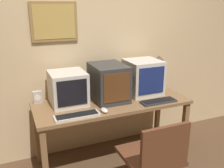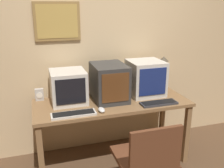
{
  "view_description": "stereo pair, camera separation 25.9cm",
  "coord_description": "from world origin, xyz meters",
  "px_view_note": "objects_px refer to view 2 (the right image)",
  "views": [
    {
      "loc": [
        -1.02,
        -1.41,
        1.79
      ],
      "look_at": [
        0.0,
        1.0,
        0.96
      ],
      "focal_mm": 40.0,
      "sensor_mm": 36.0,
      "label": 1
    },
    {
      "loc": [
        -0.77,
        -1.5,
        1.79
      ],
      "look_at": [
        0.0,
        1.0,
        0.96
      ],
      "focal_mm": 40.0,
      "sensor_mm": 36.0,
      "label": 2
    }
  ],
  "objects_px": {
    "monitor_right": "(145,78)",
    "keyboard_main": "(74,114)",
    "monitor_left": "(68,87)",
    "keyboard_side": "(159,103)",
    "desk_clock": "(39,95)",
    "desk_lamp": "(163,66)",
    "mouse_near_keyboard": "(101,110)",
    "monitor_center": "(109,82)"
  },
  "relations": [
    {
      "from": "keyboard_main",
      "to": "desk_clock",
      "type": "distance_m",
      "value": 0.6
    },
    {
      "from": "keyboard_main",
      "to": "mouse_near_keyboard",
      "type": "bearing_deg",
      "value": 1.01
    },
    {
      "from": "desk_clock",
      "to": "keyboard_main",
      "type": "bearing_deg",
      "value": -59.57
    },
    {
      "from": "monitor_center",
      "to": "mouse_near_keyboard",
      "type": "bearing_deg",
      "value": -119.18
    },
    {
      "from": "desk_lamp",
      "to": "keyboard_main",
      "type": "bearing_deg",
      "value": -158.99
    },
    {
      "from": "monitor_right",
      "to": "keyboard_side",
      "type": "height_order",
      "value": "monitor_right"
    },
    {
      "from": "keyboard_main",
      "to": "monitor_center",
      "type": "bearing_deg",
      "value": 34.68
    },
    {
      "from": "monitor_left",
      "to": "mouse_near_keyboard",
      "type": "bearing_deg",
      "value": -53.05
    },
    {
      "from": "monitor_center",
      "to": "keyboard_side",
      "type": "xyz_separation_m",
      "value": [
        0.48,
        -0.31,
        -0.19
      ]
    },
    {
      "from": "desk_lamp",
      "to": "keyboard_side",
      "type": "bearing_deg",
      "value": -121.52
    },
    {
      "from": "keyboard_side",
      "to": "desk_lamp",
      "type": "distance_m",
      "value": 0.61
    },
    {
      "from": "keyboard_side",
      "to": "mouse_near_keyboard",
      "type": "height_order",
      "value": "mouse_near_keyboard"
    },
    {
      "from": "keyboard_side",
      "to": "desk_clock",
      "type": "xyz_separation_m",
      "value": [
        -1.24,
        0.51,
        0.06
      ]
    },
    {
      "from": "monitor_left",
      "to": "monitor_right",
      "type": "distance_m",
      "value": 0.92
    },
    {
      "from": "monitor_left",
      "to": "desk_lamp",
      "type": "distance_m",
      "value": 1.22
    },
    {
      "from": "mouse_near_keyboard",
      "to": "desk_clock",
      "type": "distance_m",
      "value": 0.78
    },
    {
      "from": "monitor_center",
      "to": "desk_clock",
      "type": "height_order",
      "value": "monitor_center"
    },
    {
      "from": "monitor_left",
      "to": "monitor_right",
      "type": "bearing_deg",
      "value": -1.31
    },
    {
      "from": "monitor_right",
      "to": "keyboard_main",
      "type": "xyz_separation_m",
      "value": [
        -0.92,
        -0.35,
        -0.19
      ]
    },
    {
      "from": "keyboard_side",
      "to": "monitor_center",
      "type": "bearing_deg",
      "value": 147.29
    },
    {
      "from": "monitor_left",
      "to": "mouse_near_keyboard",
      "type": "distance_m",
      "value": 0.49
    },
    {
      "from": "monitor_center",
      "to": "monitor_right",
      "type": "distance_m",
      "value": 0.46
    },
    {
      "from": "monitor_right",
      "to": "keyboard_side",
      "type": "distance_m",
      "value": 0.39
    },
    {
      "from": "keyboard_main",
      "to": "mouse_near_keyboard",
      "type": "xyz_separation_m",
      "value": [
        0.29,
        0.01,
        0.01
      ]
    },
    {
      "from": "keyboard_main",
      "to": "desk_lamp",
      "type": "height_order",
      "value": "desk_lamp"
    },
    {
      "from": "mouse_near_keyboard",
      "to": "keyboard_side",
      "type": "bearing_deg",
      "value": 0.7
    },
    {
      "from": "monitor_left",
      "to": "monitor_right",
      "type": "height_order",
      "value": "monitor_right"
    },
    {
      "from": "mouse_near_keyboard",
      "to": "desk_clock",
      "type": "height_order",
      "value": "desk_clock"
    },
    {
      "from": "keyboard_side",
      "to": "desk_lamp",
      "type": "bearing_deg",
      "value": 58.48
    },
    {
      "from": "desk_clock",
      "to": "desk_lamp",
      "type": "relative_size",
      "value": 0.32
    },
    {
      "from": "monitor_center",
      "to": "desk_lamp",
      "type": "bearing_deg",
      "value": 11.09
    },
    {
      "from": "monitor_left",
      "to": "desk_lamp",
      "type": "xyz_separation_m",
      "value": [
        1.21,
        0.09,
        0.13
      ]
    },
    {
      "from": "monitor_left",
      "to": "keyboard_side",
      "type": "bearing_deg",
      "value": -21.28
    },
    {
      "from": "keyboard_main",
      "to": "keyboard_side",
      "type": "bearing_deg",
      "value": 0.8
    },
    {
      "from": "keyboard_side",
      "to": "desk_lamp",
      "type": "xyz_separation_m",
      "value": [
        0.28,
        0.45,
        0.3
      ]
    },
    {
      "from": "monitor_left",
      "to": "monitor_right",
      "type": "xyz_separation_m",
      "value": [
        0.92,
        -0.02,
        0.03
      ]
    },
    {
      "from": "keyboard_side",
      "to": "desk_clock",
      "type": "bearing_deg",
      "value": 157.8
    },
    {
      "from": "monitor_right",
      "to": "keyboard_main",
      "type": "bearing_deg",
      "value": -159.05
    },
    {
      "from": "monitor_left",
      "to": "mouse_near_keyboard",
      "type": "height_order",
      "value": "monitor_left"
    },
    {
      "from": "monitor_center",
      "to": "mouse_near_keyboard",
      "type": "distance_m",
      "value": 0.4
    },
    {
      "from": "monitor_center",
      "to": "keyboard_main",
      "type": "xyz_separation_m",
      "value": [
        -0.46,
        -0.32,
        -0.19
      ]
    },
    {
      "from": "monitor_left",
      "to": "monitor_right",
      "type": "relative_size",
      "value": 0.97
    }
  ]
}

